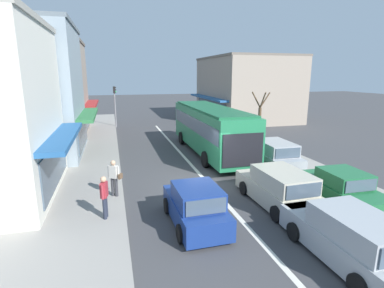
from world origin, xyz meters
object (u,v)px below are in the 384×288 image
at_px(pedestrian_with_handbag_near, 114,176).
at_px(traffic_light_downstreet, 115,100).
at_px(city_bus, 210,127).
at_px(street_tree_right, 259,120).
at_px(parked_sedan_kerb_front, 341,189).
at_px(parked_hatchback_kerb_third, 231,136).
at_px(pedestrian_browsing_midblock, 104,195).
at_px(wagon_adjacent_lane_trail, 351,239).
at_px(hatchback_behind_bus_near, 196,206).
at_px(wagon_queue_gap_filler, 279,189).
at_px(parked_wagon_kerb_second, 273,155).

bearing_deg(pedestrian_with_handbag_near, traffic_light_downstreet, 88.70).
height_order(city_bus, street_tree_right, street_tree_right).
height_order(parked_sedan_kerb_front, parked_hatchback_kerb_third, parked_hatchback_kerb_third).
height_order(street_tree_right, pedestrian_with_handbag_near, street_tree_right).
xyz_separation_m(street_tree_right, pedestrian_browsing_midblock, (-11.36, -9.86, -0.87)).
height_order(wagon_adjacent_lane_trail, parked_hatchback_kerb_third, wagon_adjacent_lane_trail).
height_order(wagon_adjacent_lane_trail, pedestrian_with_handbag_near, pedestrian_with_handbag_near).
height_order(parked_hatchback_kerb_third, pedestrian_browsing_midblock, pedestrian_browsing_midblock).
relative_size(city_bus, parked_sedan_kerb_front, 2.55).
bearing_deg(parked_hatchback_kerb_third, parked_sedan_kerb_front, -88.67).
relative_size(city_bus, hatchback_behind_bus_near, 2.91).
relative_size(hatchback_behind_bus_near, wagon_queue_gap_filler, 0.82).
distance_m(wagon_queue_gap_filler, traffic_light_downstreet, 22.47).
relative_size(wagon_queue_gap_filler, parked_hatchback_kerb_third, 1.22).
bearing_deg(traffic_light_downstreet, parked_sedan_kerb_front, -68.13).
relative_size(traffic_light_downstreet, pedestrian_browsing_midblock, 2.58).
distance_m(parked_hatchback_kerb_third, pedestrian_with_handbag_near, 12.43).
bearing_deg(pedestrian_browsing_midblock, pedestrian_with_handbag_near, 79.56).
height_order(parked_sedan_kerb_front, parked_wagon_kerb_second, parked_wagon_kerb_second).
bearing_deg(wagon_queue_gap_filler, wagon_adjacent_lane_trail, -90.94).
height_order(hatchback_behind_bus_near, parked_sedan_kerb_front, hatchback_behind_bus_near).
height_order(city_bus, traffic_light_downstreet, traffic_light_downstreet).
xyz_separation_m(wagon_adjacent_lane_trail, traffic_light_downstreet, (-6.11, 25.53, 2.11)).
bearing_deg(pedestrian_with_handbag_near, wagon_adjacent_lane_trail, -44.81).
bearing_deg(pedestrian_browsing_midblock, wagon_adjacent_lane_trail, -32.74).
xyz_separation_m(pedestrian_with_handbag_near, pedestrian_browsing_midblock, (-0.38, -2.05, -0.00)).
distance_m(wagon_adjacent_lane_trail, parked_hatchback_kerb_third, 15.27).
relative_size(wagon_adjacent_lane_trail, parked_wagon_kerb_second, 0.99).
relative_size(pedestrian_with_handbag_near, pedestrian_browsing_midblock, 1.00).
bearing_deg(pedestrian_browsing_midblock, street_tree_right, 40.97).
bearing_deg(pedestrian_browsing_midblock, traffic_light_downstreet, 87.80).
distance_m(parked_wagon_kerb_second, pedestrian_with_handbag_near, 9.49).
height_order(traffic_light_downstreet, pedestrian_browsing_midblock, traffic_light_downstreet).
height_order(wagon_adjacent_lane_trail, parked_sedan_kerb_front, wagon_adjacent_lane_trail).
bearing_deg(parked_hatchback_kerb_third, wagon_adjacent_lane_trail, -99.26).
bearing_deg(city_bus, pedestrian_with_handbag_near, -135.60).
xyz_separation_m(hatchback_behind_bus_near, pedestrian_browsing_midblock, (-3.18, 1.10, 0.36)).
bearing_deg(parked_sedan_kerb_front, street_tree_right, 80.99).
distance_m(wagon_adjacent_lane_trail, wagon_queue_gap_filler, 4.03).
distance_m(hatchback_behind_bus_near, traffic_light_downstreet, 22.41).
relative_size(wagon_adjacent_lane_trail, street_tree_right, 1.09).
distance_m(wagon_queue_gap_filler, parked_hatchback_kerb_third, 11.29).
bearing_deg(hatchback_behind_bus_near, wagon_queue_gap_filler, 10.17).
xyz_separation_m(wagon_adjacent_lane_trail, parked_wagon_kerb_second, (2.62, 8.96, 0.00)).
xyz_separation_m(hatchback_behind_bus_near, traffic_light_downstreet, (-2.37, 22.18, 2.15)).
relative_size(parked_hatchback_kerb_third, traffic_light_downstreet, 0.89).
bearing_deg(parked_wagon_kerb_second, wagon_adjacent_lane_trail, -106.31).
relative_size(city_bus, parked_wagon_kerb_second, 2.39).
height_order(hatchback_behind_bus_near, parked_hatchback_kerb_third, same).
distance_m(parked_wagon_kerb_second, pedestrian_browsing_midblock, 10.56).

